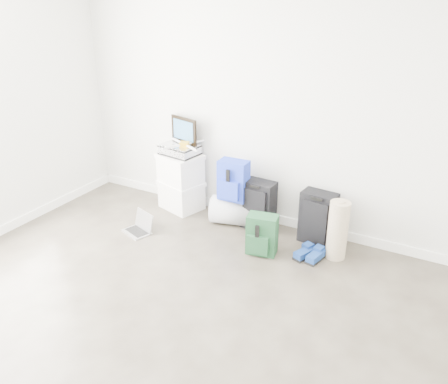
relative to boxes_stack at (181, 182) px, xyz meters
The scene contains 14 objects.
ground 2.50m from the boxes_stack, 68.27° to the right, with size 5.00×5.00×0.00m, color #312B24.
room_envelope 2.82m from the boxes_stack, 68.12° to the right, with size 4.52×5.02×2.71m.
boxes_stack is the anchor object (origin of this frame).
briefcase 0.39m from the boxes_stack, behind, with size 0.41×0.30×0.12m, color #B2B2B7.
painting 0.61m from the boxes_stack, 90.00° to the left, with size 0.39×0.12×0.29m.
drone 0.48m from the boxes_stack, 14.04° to the right, with size 0.50×0.50×0.05m.
duffel_bag 0.76m from the boxes_stack, ahead, with size 0.31×0.31×0.51m, color #989AA1.
blue_backpack 0.76m from the boxes_stack, ahead, with size 0.32×0.24×0.44m.
large_suitcase 1.01m from the boxes_stack, ahead, with size 0.36×0.24×0.55m.
green_backpack 1.36m from the boxes_stack, 20.66° to the right, with size 0.32×0.26×0.41m.
carry_on 1.67m from the boxes_stack, ahead, with size 0.37×0.26×0.55m.
shoes 1.80m from the boxes_stack, 11.18° to the right, with size 0.28×0.27×0.08m.
rolled_rug 1.95m from the boxes_stack, ahead, with size 0.19×0.19×0.59m, color gray.
laptop 0.77m from the boxes_stack, 95.59° to the right, with size 0.35×0.30×0.21m.
Camera 1 is at (2.02, -1.93, 2.49)m, focal length 38.00 mm.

